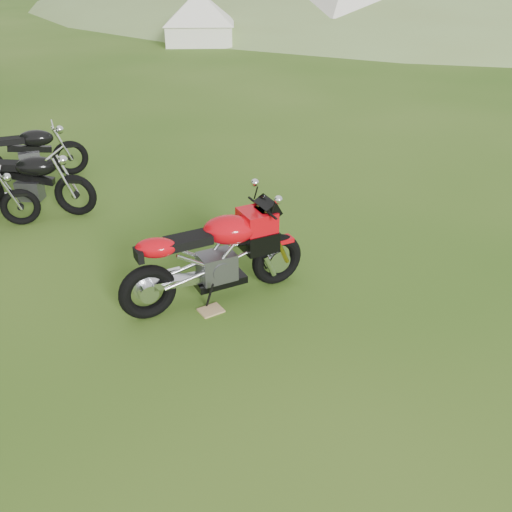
{
  "coord_description": "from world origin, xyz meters",
  "views": [
    {
      "loc": [
        -0.83,
        -4.48,
        3.62
      ],
      "look_at": [
        -0.37,
        0.4,
        0.91
      ],
      "focal_mm": 40.0,
      "sensor_mm": 36.0,
      "label": 1
    }
  ],
  "objects_px": {
    "tent_right": "(434,4)",
    "caravan": "(468,5)",
    "vintage_moto_c": "(27,181)",
    "tent_mid": "(347,1)",
    "vintage_moto_d": "(27,152)",
    "plywood_board": "(211,310)",
    "tent_left": "(199,14)",
    "sport_motorcycle": "(214,250)"
  },
  "relations": [
    {
      "from": "tent_right",
      "to": "caravan",
      "type": "bearing_deg",
      "value": -2.84
    },
    {
      "from": "vintage_moto_c",
      "to": "tent_mid",
      "type": "xyz_separation_m",
      "value": [
        8.92,
        17.62,
        0.9
      ]
    },
    {
      "from": "vintage_moto_d",
      "to": "tent_mid",
      "type": "xyz_separation_m",
      "value": [
        9.28,
        16.19,
        0.92
      ]
    },
    {
      "from": "plywood_board",
      "to": "vintage_moto_d",
      "type": "xyz_separation_m",
      "value": [
        -2.99,
        4.32,
        0.49
      ]
    },
    {
      "from": "caravan",
      "to": "vintage_moto_d",
      "type": "bearing_deg",
      "value": -110.27
    },
    {
      "from": "vintage_moto_c",
      "to": "tent_right",
      "type": "height_order",
      "value": "tent_right"
    },
    {
      "from": "tent_left",
      "to": "caravan",
      "type": "xyz_separation_m",
      "value": [
        11.51,
        1.16,
        0.12
      ]
    },
    {
      "from": "tent_left",
      "to": "tent_right",
      "type": "height_order",
      "value": "tent_right"
    },
    {
      "from": "tent_right",
      "to": "plywood_board",
      "type": "bearing_deg",
      "value": -119.34
    },
    {
      "from": "tent_mid",
      "to": "caravan",
      "type": "xyz_separation_m",
      "value": [
        5.26,
        -0.15,
        -0.19
      ]
    },
    {
      "from": "vintage_moto_d",
      "to": "tent_left",
      "type": "distance_m",
      "value": 15.19
    },
    {
      "from": "vintage_moto_c",
      "to": "caravan",
      "type": "relative_size",
      "value": 0.38
    },
    {
      "from": "plywood_board",
      "to": "caravan",
      "type": "bearing_deg",
      "value": 60.42
    },
    {
      "from": "vintage_moto_c",
      "to": "caravan",
      "type": "xyz_separation_m",
      "value": [
        14.18,
        17.47,
        0.7
      ]
    },
    {
      "from": "tent_left",
      "to": "tent_mid",
      "type": "bearing_deg",
      "value": 14.96
    },
    {
      "from": "tent_mid",
      "to": "tent_left",
      "type": "bearing_deg",
      "value": 172.59
    },
    {
      "from": "plywood_board",
      "to": "vintage_moto_c",
      "type": "distance_m",
      "value": 3.94
    },
    {
      "from": "vintage_moto_d",
      "to": "caravan",
      "type": "xyz_separation_m",
      "value": [
        14.54,
        16.04,
        0.73
      ]
    },
    {
      "from": "plywood_board",
      "to": "caravan",
      "type": "xyz_separation_m",
      "value": [
        11.55,
        20.35,
        1.22
      ]
    },
    {
      "from": "plywood_board",
      "to": "vintage_moto_d",
      "type": "bearing_deg",
      "value": 124.68
    },
    {
      "from": "plywood_board",
      "to": "tent_left",
      "type": "height_order",
      "value": "tent_left"
    },
    {
      "from": "plywood_board",
      "to": "tent_right",
      "type": "distance_m",
      "value": 22.72
    },
    {
      "from": "sport_motorcycle",
      "to": "plywood_board",
      "type": "relative_size",
      "value": 8.24
    },
    {
      "from": "plywood_board",
      "to": "tent_mid",
      "type": "xyz_separation_m",
      "value": [
        6.29,
        20.51,
        1.41
      ]
    },
    {
      "from": "vintage_moto_d",
      "to": "tent_mid",
      "type": "relative_size",
      "value": 0.58
    },
    {
      "from": "plywood_board",
      "to": "tent_left",
      "type": "xyz_separation_m",
      "value": [
        0.04,
        19.19,
        1.1
      ]
    },
    {
      "from": "caravan",
      "to": "sport_motorcycle",
      "type": "bearing_deg",
      "value": -97.81
    },
    {
      "from": "tent_right",
      "to": "caravan",
      "type": "xyz_separation_m",
      "value": [
        1.52,
        0.01,
        -0.07
      ]
    },
    {
      "from": "sport_motorcycle",
      "to": "tent_right",
      "type": "xyz_separation_m",
      "value": [
        9.96,
        20.09,
        0.67
      ]
    },
    {
      "from": "vintage_moto_c",
      "to": "caravan",
      "type": "distance_m",
      "value": 22.51
    },
    {
      "from": "vintage_moto_d",
      "to": "tent_left",
      "type": "height_order",
      "value": "tent_left"
    },
    {
      "from": "tent_mid",
      "to": "sport_motorcycle",
      "type": "bearing_deg",
      "value": -126.36
    },
    {
      "from": "caravan",
      "to": "vintage_moto_c",
      "type": "bearing_deg",
      "value": -107.14
    },
    {
      "from": "tent_right",
      "to": "caravan",
      "type": "relative_size",
      "value": 0.57
    },
    {
      "from": "vintage_moto_c",
      "to": "tent_left",
      "type": "bearing_deg",
      "value": 91.29
    },
    {
      "from": "sport_motorcycle",
      "to": "tent_left",
      "type": "distance_m",
      "value": 18.94
    },
    {
      "from": "plywood_board",
      "to": "tent_right",
      "type": "bearing_deg",
      "value": 63.76
    },
    {
      "from": "plywood_board",
      "to": "tent_left",
      "type": "relative_size",
      "value": 0.1
    },
    {
      "from": "plywood_board",
      "to": "vintage_moto_c",
      "type": "bearing_deg",
      "value": 132.37
    },
    {
      "from": "sport_motorcycle",
      "to": "tent_left",
      "type": "bearing_deg",
      "value": 68.28
    },
    {
      "from": "vintage_moto_c",
      "to": "tent_mid",
      "type": "bearing_deg",
      "value": 73.74
    },
    {
      "from": "sport_motorcycle",
      "to": "plywood_board",
      "type": "distance_m",
      "value": 0.68
    }
  ]
}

